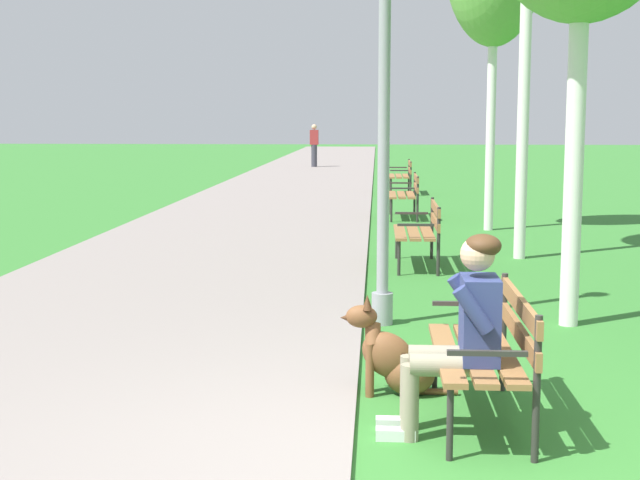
{
  "coord_description": "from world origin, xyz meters",
  "views": [
    {
      "loc": [
        -0.21,
        -4.96,
        1.94
      ],
      "look_at": [
        -0.69,
        2.81,
        0.9
      ],
      "focal_mm": 51.75,
      "sensor_mm": 36.0,
      "label": 1
    }
  ],
  "objects_px": {
    "pedestrian_distant": "(314,146)",
    "lamp_post_near": "(384,85)",
    "park_bench_mid": "(421,228)",
    "park_bench_near": "(490,344)",
    "park_bench_furthest": "(403,174)",
    "dog_brown": "(395,359)",
    "park_bench_far": "(407,192)",
    "person_seated_on_near_bench": "(461,327)"
  },
  "relations": [
    {
      "from": "pedestrian_distant",
      "to": "lamp_post_near",
      "type": "bearing_deg",
      "value": -84.72
    },
    {
      "from": "park_bench_mid",
      "to": "lamp_post_near",
      "type": "bearing_deg",
      "value": -98.69
    },
    {
      "from": "park_bench_near",
      "to": "lamp_post_near",
      "type": "xyz_separation_m",
      "value": [
        -0.66,
        2.77,
        1.72
      ]
    },
    {
      "from": "park_bench_furthest",
      "to": "dog_brown",
      "type": "relative_size",
      "value": 1.8
    },
    {
      "from": "park_bench_near",
      "to": "park_bench_mid",
      "type": "distance_m",
      "value": 6.16
    },
    {
      "from": "park_bench_far",
      "to": "pedestrian_distant",
      "type": "relative_size",
      "value": 0.91
    },
    {
      "from": "park_bench_near",
      "to": "pedestrian_distant",
      "type": "relative_size",
      "value": 0.91
    },
    {
      "from": "park_bench_far",
      "to": "dog_brown",
      "type": "height_order",
      "value": "park_bench_far"
    },
    {
      "from": "park_bench_near",
      "to": "person_seated_on_near_bench",
      "type": "height_order",
      "value": "person_seated_on_near_bench"
    },
    {
      "from": "park_bench_furthest",
      "to": "park_bench_mid",
      "type": "bearing_deg",
      "value": -90.34
    },
    {
      "from": "park_bench_far",
      "to": "lamp_post_near",
      "type": "xyz_separation_m",
      "value": [
        -0.51,
        -9.17,
        1.72
      ]
    },
    {
      "from": "park_bench_mid",
      "to": "pedestrian_distant",
      "type": "xyz_separation_m",
      "value": [
        -2.97,
        23.19,
        0.33
      ]
    },
    {
      "from": "person_seated_on_near_bench",
      "to": "park_bench_far",
      "type": "bearing_deg",
      "value": 89.75
    },
    {
      "from": "park_bench_mid",
      "to": "park_bench_furthest",
      "type": "bearing_deg",
      "value": 89.66
    },
    {
      "from": "pedestrian_distant",
      "to": "dog_brown",
      "type": "bearing_deg",
      "value": -84.97
    },
    {
      "from": "person_seated_on_near_bench",
      "to": "park_bench_furthest",
      "type": "bearing_deg",
      "value": 89.59
    },
    {
      "from": "park_bench_near",
      "to": "pedestrian_distant",
      "type": "xyz_separation_m",
      "value": [
        -3.12,
        29.34,
        0.33
      ]
    },
    {
      "from": "park_bench_mid",
      "to": "pedestrian_distant",
      "type": "relative_size",
      "value": 0.91
    },
    {
      "from": "park_bench_mid",
      "to": "park_bench_furthest",
      "type": "relative_size",
      "value": 1.0
    },
    {
      "from": "park_bench_furthest",
      "to": "lamp_post_near",
      "type": "height_order",
      "value": "lamp_post_near"
    },
    {
      "from": "park_bench_mid",
      "to": "park_bench_far",
      "type": "height_order",
      "value": "same"
    },
    {
      "from": "park_bench_near",
      "to": "park_bench_furthest",
      "type": "height_order",
      "value": "same"
    },
    {
      "from": "park_bench_furthest",
      "to": "lamp_post_near",
      "type": "relative_size",
      "value": 0.35
    },
    {
      "from": "park_bench_near",
      "to": "dog_brown",
      "type": "distance_m",
      "value": 0.84
    },
    {
      "from": "park_bench_furthest",
      "to": "pedestrian_distant",
      "type": "xyz_separation_m",
      "value": [
        -3.04,
        11.73,
        0.33
      ]
    },
    {
      "from": "lamp_post_near",
      "to": "park_bench_far",
      "type": "bearing_deg",
      "value": 86.82
    },
    {
      "from": "person_seated_on_near_bench",
      "to": "dog_brown",
      "type": "relative_size",
      "value": 1.5
    },
    {
      "from": "dog_brown",
      "to": "lamp_post_near",
      "type": "xyz_separation_m",
      "value": [
        -0.08,
        2.22,
        1.97
      ]
    },
    {
      "from": "park_bench_mid",
      "to": "park_bench_far",
      "type": "relative_size",
      "value": 1.0
    },
    {
      "from": "dog_brown",
      "to": "pedestrian_distant",
      "type": "bearing_deg",
      "value": 95.03
    },
    {
      "from": "park_bench_furthest",
      "to": "dog_brown",
      "type": "xyz_separation_m",
      "value": [
        -0.51,
        -17.06,
        -0.25
      ]
    },
    {
      "from": "park_bench_far",
      "to": "pedestrian_distant",
      "type": "distance_m",
      "value": 17.65
    },
    {
      "from": "park_bench_mid",
      "to": "person_seated_on_near_bench",
      "type": "height_order",
      "value": "person_seated_on_near_bench"
    },
    {
      "from": "person_seated_on_near_bench",
      "to": "dog_brown",
      "type": "xyz_separation_m",
      "value": [
        -0.38,
        0.82,
        -0.42
      ]
    },
    {
      "from": "person_seated_on_near_bench",
      "to": "dog_brown",
      "type": "bearing_deg",
      "value": 114.93
    },
    {
      "from": "park_bench_near",
      "to": "person_seated_on_near_bench",
      "type": "relative_size",
      "value": 1.2
    },
    {
      "from": "dog_brown",
      "to": "person_seated_on_near_bench",
      "type": "bearing_deg",
      "value": -65.07
    },
    {
      "from": "park_bench_far",
      "to": "lamp_post_near",
      "type": "height_order",
      "value": "lamp_post_near"
    },
    {
      "from": "park_bench_far",
      "to": "park_bench_near",
      "type": "bearing_deg",
      "value": -89.26
    },
    {
      "from": "person_seated_on_near_bench",
      "to": "lamp_post_near",
      "type": "height_order",
      "value": "lamp_post_near"
    },
    {
      "from": "park_bench_far",
      "to": "lamp_post_near",
      "type": "bearing_deg",
      "value": -93.18
    },
    {
      "from": "park_bench_near",
      "to": "lamp_post_near",
      "type": "bearing_deg",
      "value": 103.49
    }
  ]
}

